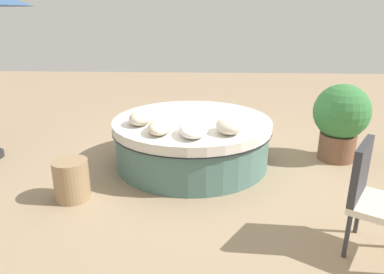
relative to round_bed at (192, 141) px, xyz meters
name	(u,v)px	position (x,y,z in m)	size (l,w,h in m)	color
ground_plane	(192,162)	(0.00, 0.00, -0.32)	(16.00, 16.00, 0.00)	#9E8466
round_bed	(192,141)	(0.00, 0.00, 0.00)	(2.15, 2.15, 0.63)	#4C726B
throw_pillow_0	(140,118)	(-0.26, 0.65, 0.40)	(0.41, 0.29, 0.17)	beige
throw_pillow_1	(160,126)	(-0.56, 0.35, 0.38)	(0.53, 0.30, 0.15)	beige
throw_pillow_2	(193,129)	(-0.66, -0.05, 0.38)	(0.54, 0.34, 0.15)	white
throw_pillow_3	(229,126)	(-0.56, -0.47, 0.40)	(0.43, 0.33, 0.18)	beige
patio_chair	(373,192)	(-1.85, -1.61, 0.24)	(0.71, 0.70, 0.98)	#333338
planter	(341,118)	(0.23, -2.06, 0.29)	(0.76, 0.76, 1.09)	brown
side_table	(72,180)	(-1.08, 1.30, -0.09)	(0.39, 0.39, 0.46)	#997A56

